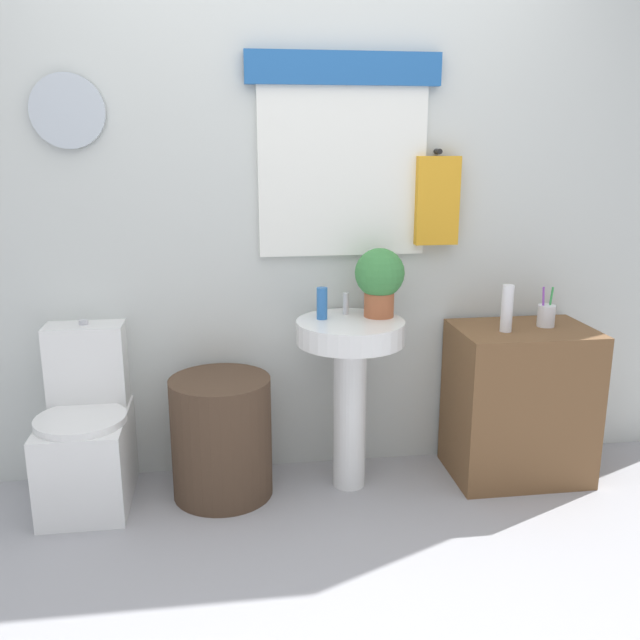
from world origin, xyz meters
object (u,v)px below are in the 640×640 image
(wooden_cabinet, at_px, (519,402))
(soap_bottle, at_px, (322,303))
(potted_plant, at_px, (380,278))
(toothbrush_cup, at_px, (546,315))
(pedestal_sink, at_px, (350,366))
(laundry_hamper, at_px, (222,437))
(lotion_bottle, at_px, (507,308))
(toilet, at_px, (87,436))

(wooden_cabinet, height_order, soap_bottle, soap_bottle)
(wooden_cabinet, relative_size, soap_bottle, 5.12)
(potted_plant, relative_size, toothbrush_cup, 1.67)
(pedestal_sink, relative_size, wooden_cabinet, 1.09)
(laundry_hamper, xyz_separation_m, soap_bottle, (0.46, 0.05, 0.59))
(wooden_cabinet, bearing_deg, lotion_bottle, -159.91)
(toilet, xyz_separation_m, pedestal_sink, (1.17, -0.04, 0.28))
(laundry_hamper, bearing_deg, potted_plant, 4.76)
(laundry_hamper, relative_size, wooden_cabinet, 0.76)
(potted_plant, height_order, toothbrush_cup, potted_plant)
(laundry_hamper, distance_m, pedestal_sink, 0.66)
(pedestal_sink, relative_size, lotion_bottle, 3.71)
(laundry_hamper, xyz_separation_m, lotion_bottle, (1.28, -0.04, 0.56))
(toilet, distance_m, lotion_bottle, 1.94)
(toilet, bearing_deg, soap_bottle, 0.74)
(laundry_hamper, relative_size, potted_plant, 1.78)
(wooden_cabinet, xyz_separation_m, soap_bottle, (-0.93, 0.05, 0.50))
(wooden_cabinet, xyz_separation_m, toothbrush_cup, (0.11, 0.02, 0.42))
(lotion_bottle, bearing_deg, potted_plant, 169.91)
(lotion_bottle, bearing_deg, laundry_hamper, 178.21)
(wooden_cabinet, distance_m, toothbrush_cup, 0.43)
(toilet, distance_m, toothbrush_cup, 2.14)
(potted_plant, bearing_deg, soap_bottle, -177.80)
(toilet, bearing_deg, wooden_cabinet, -1.06)
(wooden_cabinet, height_order, toothbrush_cup, toothbrush_cup)
(toilet, xyz_separation_m, soap_bottle, (1.05, 0.01, 0.56))
(toilet, height_order, lotion_bottle, lotion_bottle)
(toilet, bearing_deg, laundry_hamper, -3.57)
(toilet, relative_size, soap_bottle, 5.59)
(laundry_hamper, xyz_separation_m, wooden_cabinet, (1.39, 0.00, 0.09))
(pedestal_sink, bearing_deg, potted_plant, 23.20)
(toilet, height_order, wooden_cabinet, toilet)
(wooden_cabinet, bearing_deg, toothbrush_cup, 10.45)
(laundry_hamper, height_order, lotion_bottle, lotion_bottle)
(laundry_hamper, bearing_deg, toilet, 176.43)
(laundry_hamper, distance_m, soap_bottle, 0.75)
(pedestal_sink, height_order, lotion_bottle, lotion_bottle)
(toothbrush_cup, bearing_deg, pedestal_sink, -178.75)
(soap_bottle, distance_m, toothbrush_cup, 1.04)
(toilet, height_order, potted_plant, potted_plant)
(soap_bottle, bearing_deg, potted_plant, 2.20)
(toilet, distance_m, wooden_cabinet, 1.98)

